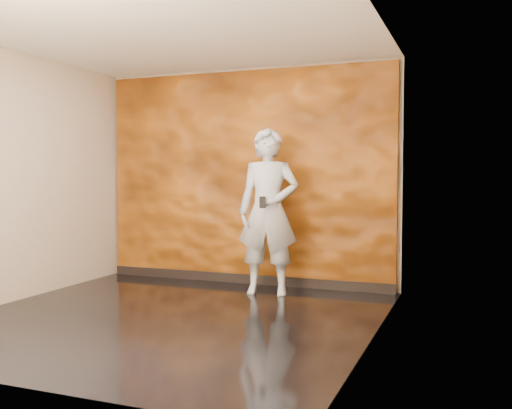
# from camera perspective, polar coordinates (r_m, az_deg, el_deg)

# --- Properties ---
(room) EXTENTS (4.02, 4.02, 2.81)m
(room) POSITION_cam_1_polar(r_m,az_deg,el_deg) (5.66, -8.69, 2.78)
(room) COLOR black
(room) RESTS_ON ground
(feature_wall) EXTENTS (3.90, 0.06, 2.75)m
(feature_wall) POSITION_cam_1_polar(r_m,az_deg,el_deg) (7.42, -1.12, 2.71)
(feature_wall) COLOR #C86815
(feature_wall) RESTS_ON ground
(baseboard) EXTENTS (3.90, 0.04, 0.12)m
(baseboard) POSITION_cam_1_polar(r_m,az_deg,el_deg) (7.51, -1.23, -7.42)
(baseboard) COLOR black
(baseboard) RESTS_ON ground
(man) EXTENTS (0.79, 0.60, 1.96)m
(man) POSITION_cam_1_polar(r_m,az_deg,el_deg) (6.75, 1.24, -0.70)
(man) COLOR #9FA6AF
(man) RESTS_ON ground
(phone) EXTENTS (0.07, 0.02, 0.14)m
(phone) POSITION_cam_1_polar(r_m,az_deg,el_deg) (6.48, 0.66, 0.22)
(phone) COLOR black
(phone) RESTS_ON man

